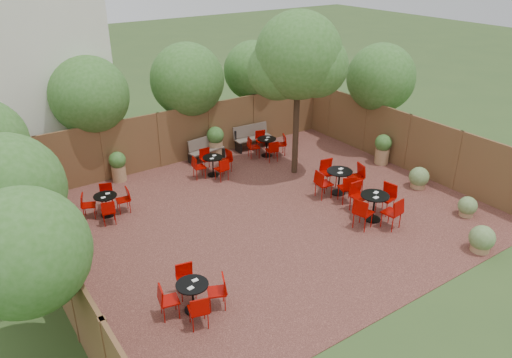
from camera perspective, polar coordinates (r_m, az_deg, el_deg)
ground at (r=14.60m, az=1.14°, el=-4.23°), size 80.00×80.00×0.00m
courtyard_paving at (r=14.60m, az=1.15°, el=-4.20°), size 12.00×10.00×0.02m
fence_back at (r=18.10m, az=-8.10°, el=5.07°), size 12.00×0.08×2.00m
fence_left at (r=12.11m, az=-22.82°, el=-7.77°), size 0.08×10.00×2.00m
fence_right at (r=18.02m, az=16.94°, el=4.10°), size 0.08×10.00×2.00m
neighbour_building at (r=18.80m, az=-25.74°, el=13.15°), size 5.00×4.00×8.00m
overhang_foliage at (r=15.43m, az=-9.84°, el=8.15°), size 15.66×10.58×2.66m
courtyard_tree at (r=16.10m, az=4.88°, el=13.38°), size 2.89×2.81×5.43m
park_bench_left at (r=18.23m, az=-5.81°, el=3.50°), size 1.41×0.62×0.84m
park_bench_right at (r=19.20m, az=-0.48°, el=4.92°), size 1.50×0.56×0.91m
bistro_tables at (r=14.97m, az=1.65°, el=-1.51°), size 8.07×7.60×0.92m
planters at (r=17.15m, az=-5.70°, el=2.60°), size 11.87×4.57×1.15m
low_shrubs at (r=15.47m, az=21.60°, el=-2.91°), size 2.32×3.99×0.71m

